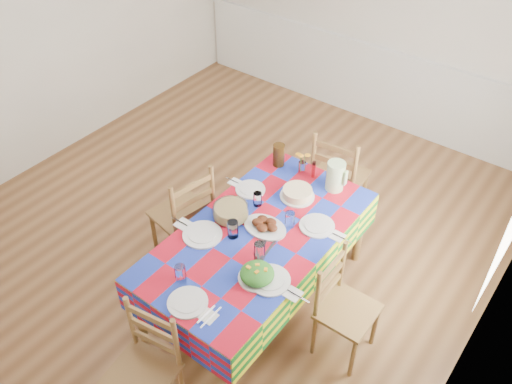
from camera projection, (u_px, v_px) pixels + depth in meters
room at (221, 102)px, 4.19m from camera, size 4.58×5.08×2.78m
wainscot at (362, 78)px, 6.26m from camera, size 4.41×0.06×0.92m
dining_table at (258, 241)px, 4.02m from camera, size 1.01×1.88×0.73m
setting_near_head at (186, 292)px, 3.51m from camera, size 0.43×0.29×0.13m
setting_left_near at (213, 232)px, 3.93m from camera, size 0.53×0.32×0.14m
setting_left_far at (252, 192)px, 4.28m from camera, size 0.44×0.26×0.12m
setting_right_near at (267, 270)px, 3.66m from camera, size 0.53×0.31×0.14m
setting_right_far at (308, 224)px, 4.00m from camera, size 0.50×0.29×0.13m
meat_platter at (265, 225)px, 3.99m from camera, size 0.34×0.24×0.07m
salad_platter at (257, 274)px, 3.61m from camera, size 0.26×0.26×0.11m
pasta_bowl at (231, 212)px, 4.07m from camera, size 0.27×0.27×0.10m
cake at (297, 193)px, 4.25m from camera, size 0.28×0.28×0.08m
serving_utensils at (267, 246)px, 3.86m from camera, size 0.14×0.31×0.01m
flower_vase at (302, 164)px, 4.46m from camera, size 0.12×0.10×0.20m
hot_sauce at (314, 169)px, 4.42m from camera, size 0.04×0.04×0.15m
green_pitcher at (335, 176)px, 4.28m from camera, size 0.15×0.15×0.25m
tea_pitcher at (279, 155)px, 4.53m from camera, size 0.10×0.10×0.20m
name_card at (174, 308)px, 3.44m from camera, size 0.07×0.02×0.02m
chair_near at (145, 369)px, 3.43m from camera, size 0.46×0.44×0.91m
chair_far at (338, 178)px, 4.83m from camera, size 0.49×0.47×1.00m
chair_left at (185, 216)px, 4.46m from camera, size 0.49×0.51×1.00m
chair_right at (343, 308)px, 3.81m from camera, size 0.38×0.39×0.88m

